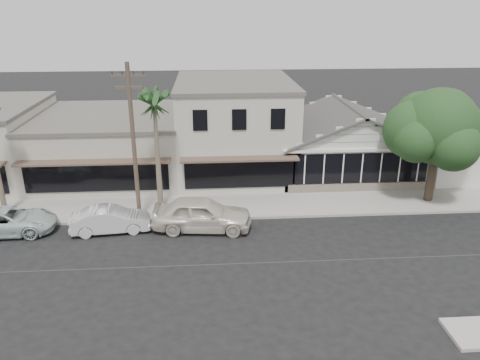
{
  "coord_description": "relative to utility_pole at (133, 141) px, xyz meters",
  "views": [
    {
      "loc": [
        -4.92,
        -19.67,
        11.82
      ],
      "look_at": [
        -3.13,
        6.0,
        2.06
      ],
      "focal_mm": 35.0,
      "sensor_mm": 36.0,
      "label": 1
    }
  ],
  "objects": [
    {
      "name": "car_1",
      "position": [
        -1.38,
        -1.27,
        -4.09
      ],
      "size": [
        4.4,
        1.94,
        1.41
      ],
      "primitive_type": "imported",
      "rotation": [
        0.0,
        0.0,
        1.68
      ],
      "color": "silver",
      "rests_on": "ground"
    },
    {
      "name": "side_cottage",
      "position": [
        22.2,
        6.3,
        -3.29
      ],
      "size": [
        6.0,
        6.0,
        3.0
      ],
      "primitive_type": "cube",
      "color": "white",
      "rests_on": "ground"
    },
    {
      "name": "shade_tree",
      "position": [
        17.82,
        1.72,
        -0.05
      ],
      "size": [
        6.49,
        5.87,
        7.21
      ],
      "rotation": [
        0.0,
        0.0,
        -0.41
      ],
      "color": "#443629",
      "rests_on": "ground"
    },
    {
      "name": "corner_shop",
      "position": [
        14.0,
        7.27,
        -2.17
      ],
      "size": [
        10.4,
        8.6,
        5.1
      ],
      "color": "white",
      "rests_on": "ground"
    },
    {
      "name": "sidewalk_north",
      "position": [
        1.0,
        1.55,
        -4.71
      ],
      "size": [
        90.0,
        3.5,
        0.15
      ],
      "primitive_type": "cube",
      "color": "#9E9991",
      "rests_on": "ground"
    },
    {
      "name": "utility_pole",
      "position": [
        0.0,
        0.0,
        0.0
      ],
      "size": [
        1.8,
        0.24,
        9.0
      ],
      "color": "brown",
      "rests_on": "ground"
    },
    {
      "name": "car_0",
      "position": [
        3.62,
        -1.35,
        -3.86
      ],
      "size": [
        5.64,
        2.73,
        1.86
      ],
      "primitive_type": "imported",
      "rotation": [
        0.0,
        0.0,
        1.47
      ],
      "color": "beige",
      "rests_on": "ground"
    },
    {
      "name": "palm_east",
      "position": [
        1.12,
        1.19,
        1.85
      ],
      "size": [
        3.04,
        3.04,
        7.76
      ],
      "color": "#726651",
      "rests_on": "ground"
    },
    {
      "name": "row_building_near",
      "position": [
        6.0,
        8.3,
        -1.54
      ],
      "size": [
        8.0,
        10.0,
        6.5
      ],
      "primitive_type": "cube",
      "color": "#BCB9A9",
      "rests_on": "ground"
    },
    {
      "name": "row_building_midnear",
      "position": [
        -3.0,
        8.3,
        -2.69
      ],
      "size": [
        10.0,
        10.0,
        4.2
      ],
      "primitive_type": "cube",
      "color": "#B7B0A4",
      "rests_on": "ground"
    },
    {
      "name": "ground",
      "position": [
        9.0,
        -5.2,
        -4.79
      ],
      "size": [
        140.0,
        140.0,
        0.0
      ],
      "primitive_type": "plane",
      "color": "black",
      "rests_on": "ground"
    },
    {
      "name": "car_2",
      "position": [
        -6.98,
        -1.06,
        -4.07
      ],
      "size": [
        5.27,
        2.67,
        1.43
      ],
      "primitive_type": "imported",
      "rotation": [
        0.0,
        0.0,
        1.63
      ],
      "color": "silver",
      "rests_on": "ground"
    }
  ]
}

